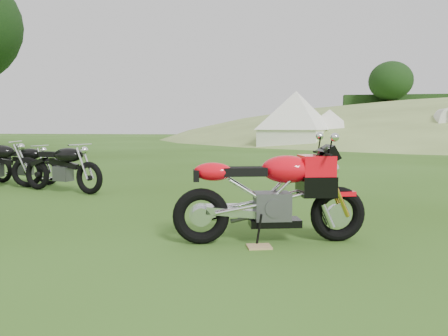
% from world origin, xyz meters
% --- Properties ---
extents(ground, '(120.00, 120.00, 0.00)m').
position_xyz_m(ground, '(0.00, 0.00, 0.00)').
color(ground, '#28480F').
rests_on(ground, ground).
extents(sport_motorcycle, '(2.01, 0.93, 1.17)m').
position_xyz_m(sport_motorcycle, '(0.93, -0.56, 0.58)').
color(sport_motorcycle, red).
rests_on(sport_motorcycle, ground).
extents(plywood_board, '(0.28, 0.25, 0.02)m').
position_xyz_m(plywood_board, '(0.84, -0.78, 0.01)').
color(plywood_board, tan).
rests_on(plywood_board, ground).
extents(vintage_moto_a, '(1.74, 0.65, 0.89)m').
position_xyz_m(vintage_moto_a, '(-4.50, 3.33, 0.45)').
color(vintage_moto_a, black).
rests_on(vintage_moto_a, ground).
extents(vintage_moto_c, '(1.89, 0.96, 0.97)m').
position_xyz_m(vintage_moto_c, '(-3.09, 2.38, 0.49)').
color(vintage_moto_c, black).
rests_on(vintage_moto_c, ground).
extents(tent_left, '(4.38, 4.38, 2.98)m').
position_xyz_m(tent_left, '(1.27, 20.55, 1.49)').
color(tent_left, white).
rests_on(tent_left, ground).
extents(tent_mid, '(3.46, 3.46, 2.37)m').
position_xyz_m(tent_mid, '(3.25, 21.61, 1.19)').
color(tent_mid, white).
rests_on(tent_mid, ground).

